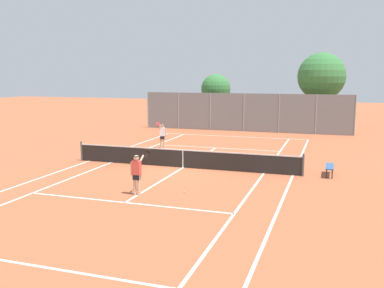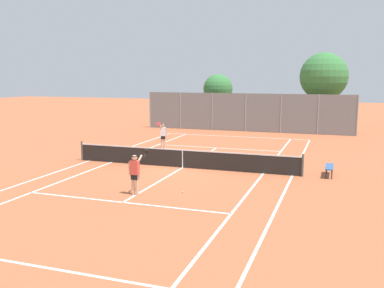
# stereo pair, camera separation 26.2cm
# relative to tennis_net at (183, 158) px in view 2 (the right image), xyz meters

# --- Properties ---
(ground_plane) EXTENTS (120.00, 120.00, 0.00)m
(ground_plane) POSITION_rel_tennis_net_xyz_m (0.00, 0.00, -0.51)
(ground_plane) COLOR #B25B38
(court_line_markings) EXTENTS (11.10, 23.90, 0.01)m
(court_line_markings) POSITION_rel_tennis_net_xyz_m (0.00, 0.00, -0.51)
(court_line_markings) COLOR white
(court_line_markings) RESTS_ON ground
(tennis_net) EXTENTS (12.00, 0.10, 1.07)m
(tennis_net) POSITION_rel_tennis_net_xyz_m (0.00, 0.00, 0.00)
(tennis_net) COLOR #474C47
(tennis_net) RESTS_ON ground
(player_near_side) EXTENTS (0.68, 0.73, 1.77)m
(player_near_side) POSITION_rel_tennis_net_xyz_m (-0.03, -5.30, 0.42)
(player_near_side) COLOR #D8A884
(player_near_side) RESTS_ON ground
(player_far_left) EXTENTS (0.45, 0.88, 1.77)m
(player_far_left) POSITION_rel_tennis_net_xyz_m (-3.20, 5.04, 0.42)
(player_far_left) COLOR #D8A884
(player_far_left) RESTS_ON ground
(loose_tennis_ball_0) EXTENTS (0.07, 0.07, 0.07)m
(loose_tennis_ball_0) POSITION_rel_tennis_net_xyz_m (1.64, -4.42, -0.48)
(loose_tennis_ball_0) COLOR #D1DB33
(loose_tennis_ball_0) RESTS_ON ground
(loose_tennis_ball_1) EXTENTS (0.07, 0.07, 0.07)m
(loose_tennis_ball_1) POSITION_rel_tennis_net_xyz_m (-4.06, 7.49, -0.48)
(loose_tennis_ball_1) COLOR #D1DB33
(loose_tennis_ball_1) RESTS_ON ground
(courtside_bench) EXTENTS (0.36, 1.50, 0.47)m
(courtside_bench) POSITION_rel_tennis_net_xyz_m (7.13, 0.56, -0.10)
(courtside_bench) COLOR #33598C
(courtside_bench) RESTS_ON ground
(back_fence) EXTENTS (17.63, 0.08, 3.21)m
(back_fence) POSITION_rel_tennis_net_xyz_m (-0.00, 15.23, 1.10)
(back_fence) COLOR gray
(back_fence) RESTS_ON ground
(tree_behind_left) EXTENTS (2.74, 2.74, 4.79)m
(tree_behind_left) POSITION_rel_tennis_net_xyz_m (-3.43, 18.67, 2.84)
(tree_behind_left) COLOR brown
(tree_behind_left) RESTS_ON ground
(tree_behind_right) EXTENTS (3.97, 3.97, 6.57)m
(tree_behind_right) POSITION_rel_tennis_net_xyz_m (6.08, 17.70, 3.95)
(tree_behind_right) COLOR brown
(tree_behind_right) RESTS_ON ground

